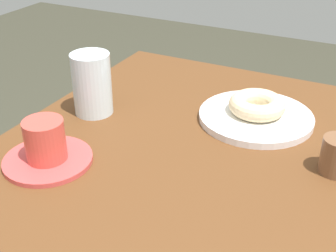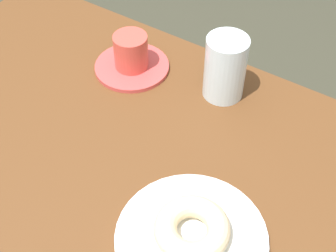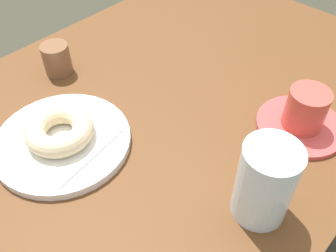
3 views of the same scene
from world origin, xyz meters
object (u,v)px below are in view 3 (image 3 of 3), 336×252
(plate_sugar_ring, at_px, (63,141))
(donut_sugar_ring, at_px, (59,130))
(sugar_jar, at_px, (57,59))
(water_glass, at_px, (265,183))
(coffee_cup, at_px, (304,115))

(plate_sugar_ring, relative_size, donut_sugar_ring, 2.04)
(plate_sugar_ring, bearing_deg, donut_sugar_ring, 90.00)
(donut_sugar_ring, xyz_separation_m, sugar_jar, (0.12, 0.17, -0.00))
(water_glass, relative_size, sugar_jar, 2.02)
(donut_sugar_ring, distance_m, coffee_cup, 0.42)
(donut_sugar_ring, bearing_deg, plate_sugar_ring, -90.00)
(coffee_cup, bearing_deg, water_glass, -168.92)
(water_glass, bearing_deg, donut_sugar_ring, 110.64)
(plate_sugar_ring, bearing_deg, sugar_jar, 56.05)
(water_glass, distance_m, sugar_jar, 0.49)
(coffee_cup, bearing_deg, plate_sugar_ring, 138.48)
(plate_sugar_ring, relative_size, sugar_jar, 3.63)
(donut_sugar_ring, relative_size, coffee_cup, 0.73)
(donut_sugar_ring, height_order, water_glass, water_glass)
(plate_sugar_ring, height_order, water_glass, water_glass)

